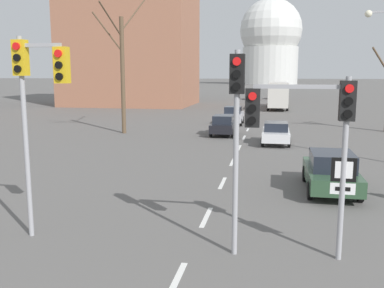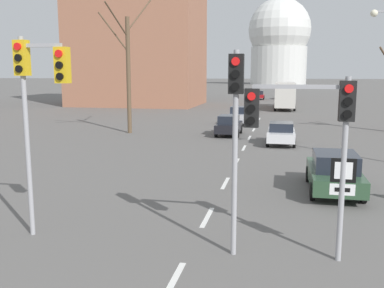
{
  "view_description": "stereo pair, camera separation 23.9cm",
  "coord_description": "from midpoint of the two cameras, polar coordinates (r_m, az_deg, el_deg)",
  "views": [
    {
      "loc": [
        2.04,
        -3.94,
        4.64
      ],
      "look_at": [
        -0.18,
        7.74,
        2.68
      ],
      "focal_mm": 40.0,
      "sensor_mm": 36.0,
      "label": 1
    },
    {
      "loc": [
        2.28,
        -3.89,
        4.64
      ],
      "look_at": [
        -0.18,
        7.74,
        2.68
      ],
      "focal_mm": 40.0,
      "sensor_mm": 36.0,
      "label": 2
    }
  ],
  "objects": [
    {
      "name": "capitol_dome",
      "position": [
        197.44,
        11.58,
        13.25
      ],
      "size": [
        27.11,
        27.11,
        38.3
      ],
      "color": "silver",
      "rests_on": "ground_plane"
    },
    {
      "name": "lane_stripe_6",
      "position": [
        36.1,
        8.4,
        1.89
      ],
      "size": [
        0.16,
        2.0,
        0.01
      ],
      "primitive_type": "cube",
      "color": "silver",
      "rests_on": "ground_plane"
    },
    {
      "name": "lane_stripe_0",
      "position": [
        10.13,
        -1.84,
        -17.89
      ],
      "size": [
        0.16,
        2.0,
        0.01
      ],
      "primitive_type": "cube",
      "color": "silver",
      "rests_on": "ground_plane"
    },
    {
      "name": "lane_stripe_5",
      "position": [
        31.65,
        7.88,
        0.85
      ],
      "size": [
        0.16,
        2.0,
        0.01
      ],
      "primitive_type": "cube",
      "color": "silver",
      "rests_on": "ground_plane"
    },
    {
      "name": "lane_stripe_1",
      "position": [
        14.19,
        2.54,
        -9.71
      ],
      "size": [
        0.16,
        2.0,
        0.01
      ],
      "primitive_type": "cube",
      "color": "silver",
      "rests_on": "ground_plane"
    },
    {
      "name": "sedan_far_right",
      "position": [
        39.61,
        6.49,
        3.8
      ],
      "size": [
        1.8,
        3.89,
        1.67
      ],
      "color": "#B7B7BC",
      "rests_on": "ground_plane"
    },
    {
      "name": "traffic_signal_near_right",
      "position": [
        10.79,
        16.19,
        2.81
      ],
      "size": [
        2.6,
        0.34,
        4.58
      ],
      "color": "#9E9EA3",
      "rests_on": "ground_plane"
    },
    {
      "name": "sedan_near_left",
      "position": [
        32.59,
        5.15,
        2.52
      ],
      "size": [
        1.78,
        3.92,
        1.53
      ],
      "color": "black",
      "rests_on": "ground_plane"
    },
    {
      "name": "sedan_far_left",
      "position": [
        81.32,
        12.01,
        6.46
      ],
      "size": [
        1.86,
        4.13,
        1.58
      ],
      "color": "slate",
      "rests_on": "ground_plane"
    },
    {
      "name": "traffic_signal_near_left",
      "position": [
        12.53,
        -19.49,
        7.11
      ],
      "size": [
        1.56,
        0.34,
        5.64
      ],
      "color": "#9E9EA3",
      "rests_on": "ground_plane"
    },
    {
      "name": "sedan_mid_centre",
      "position": [
        28.84,
        12.03,
        1.44
      ],
      "size": [
        1.84,
        3.89,
        1.49
      ],
      "color": "silver",
      "rests_on": "ground_plane"
    },
    {
      "name": "lane_stripe_4",
      "position": [
        27.22,
        7.2,
        -0.51
      ],
      "size": [
        0.16,
        2.0,
        0.01
      ],
      "primitive_type": "cube",
      "color": "silver",
      "rests_on": "ground_plane"
    },
    {
      "name": "lane_stripe_8",
      "position": [
        45.03,
        9.13,
        3.34
      ],
      "size": [
        0.16,
        2.0,
        0.01
      ],
      "primitive_type": "cube",
      "color": "silver",
      "rests_on": "ground_plane"
    },
    {
      "name": "lane_stripe_2",
      "position": [
        18.46,
        4.84,
        -5.21
      ],
      "size": [
        0.16,
        2.0,
        0.01
      ],
      "primitive_type": "cube",
      "color": "silver",
      "rests_on": "ground_plane"
    },
    {
      "name": "sedan_near_right",
      "position": [
        78.9,
        9.04,
        6.47
      ],
      "size": [
        1.78,
        4.24,
        1.61
      ],
      "color": "maroon",
      "rests_on": "ground_plane"
    },
    {
      "name": "apartment_block_left",
      "position": [
        65.77,
        -7.07,
        16.26
      ],
      "size": [
        18.0,
        14.0,
        25.22
      ],
      "primitive_type": "cube",
      "color": "#9E664C",
      "rests_on": "ground_plane"
    },
    {
      "name": "sedan_distant_centre",
      "position": [
        17.84,
        18.8,
        -3.53
      ],
      "size": [
        1.96,
        4.51,
        1.6
      ],
      "color": "#2D4C33",
      "rests_on": "ground_plane"
    },
    {
      "name": "city_bus",
      "position": [
        58.38,
        12.42,
        6.6
      ],
      "size": [
        2.66,
        10.8,
        3.48
      ],
      "color": "beige",
      "rests_on": "ground_plane"
    },
    {
      "name": "lane_stripe_3",
      "position": [
        22.82,
        6.25,
        -2.41
      ],
      "size": [
        0.16,
        2.0,
        0.01
      ],
      "primitive_type": "cube",
      "color": "silver",
      "rests_on": "ground_plane"
    },
    {
      "name": "traffic_signal_centre_tall",
      "position": [
        10.63,
        6.46,
        3.84
      ],
      "size": [
        0.36,
        0.34,
        5.21
      ],
      "color": "#9E9EA3",
      "rests_on": "ground_plane"
    },
    {
      "name": "route_sign_post",
      "position": [
        11.19,
        19.98,
        -5.79
      ],
      "size": [
        0.6,
        0.08,
        2.67
      ],
      "color": "#9E9EA3",
      "rests_on": "ground_plane"
    },
    {
      "name": "bare_tree_left_near",
      "position": [
        33.84,
        -8.33,
        9.88
      ],
      "size": [
        3.46,
        5.49,
        10.81
      ],
      "color": "brown",
      "rests_on": "ground_plane"
    },
    {
      "name": "lane_stripe_7",
      "position": [
        40.56,
        8.8,
        2.69
      ],
      "size": [
        0.16,
        2.0,
        0.01
      ],
      "primitive_type": "cube",
      "color": "silver",
      "rests_on": "ground_plane"
    }
  ]
}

